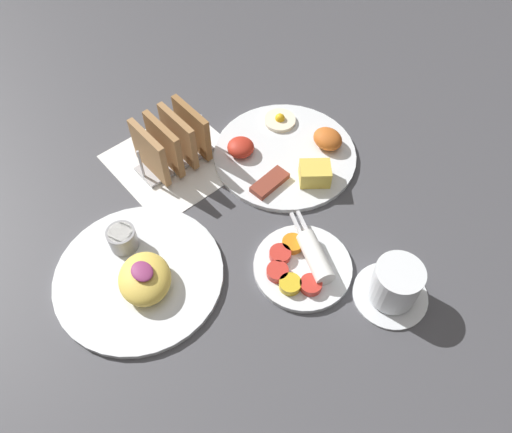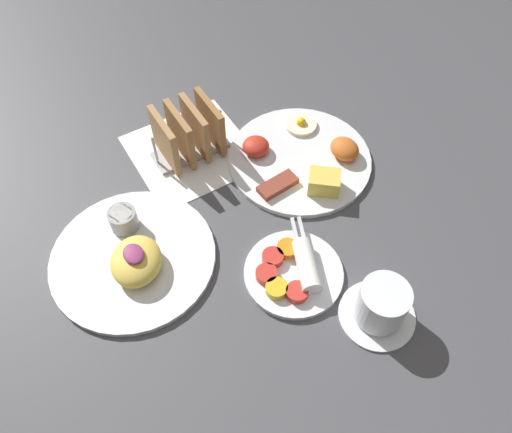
% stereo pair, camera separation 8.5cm
% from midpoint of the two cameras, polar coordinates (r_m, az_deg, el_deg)
% --- Properties ---
extents(ground_plane, '(3.00, 3.00, 0.00)m').
position_cam_midpoint_polar(ground_plane, '(0.90, -1.51, 0.38)').
color(ground_plane, '#47474C').
extents(napkin_flat, '(0.22, 0.22, 0.00)m').
position_cam_midpoint_polar(napkin_flat, '(0.99, -4.99, 7.30)').
color(napkin_flat, white).
rests_on(napkin_flat, ground_plane).
extents(plate_breakfast, '(0.28, 0.28, 0.05)m').
position_cam_midpoint_polar(plate_breakfast, '(0.97, 7.78, 6.45)').
color(plate_breakfast, white).
rests_on(plate_breakfast, ground_plane).
extents(plate_condiments, '(0.17, 0.16, 0.04)m').
position_cam_midpoint_polar(plate_condiments, '(0.82, 7.31, -6.41)').
color(plate_condiments, white).
rests_on(plate_condiments, ground_plane).
extents(plate_foreground, '(0.28, 0.28, 0.06)m').
position_cam_midpoint_polar(plate_foreground, '(0.84, -11.09, -4.56)').
color(plate_foreground, white).
rests_on(plate_foreground, ground_plane).
extents(toast_rack, '(0.10, 0.15, 0.10)m').
position_cam_midpoint_polar(toast_rack, '(0.96, -5.21, 9.35)').
color(toast_rack, '#B7B7BC').
rests_on(toast_rack, ground_plane).
extents(coffee_cup, '(0.12, 0.12, 0.08)m').
position_cam_midpoint_polar(coffee_cup, '(0.80, 17.17, -9.95)').
color(coffee_cup, white).
rests_on(coffee_cup, ground_plane).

